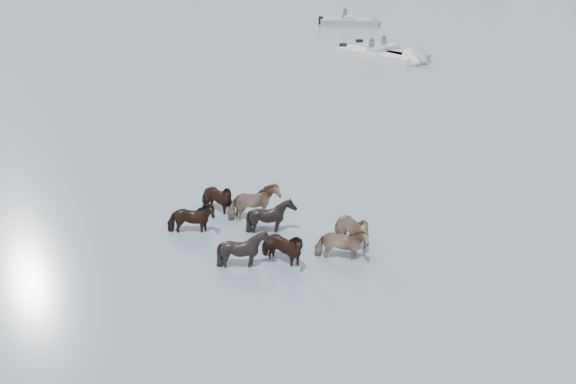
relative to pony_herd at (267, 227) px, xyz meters
The scene contains 5 objects.
ground 1.07m from the pony_herd, 98.54° to the right, with size 400.00×400.00×0.00m, color slate.
pony_herd is the anchor object (origin of this frame).
motorboat_a 23.57m from the pony_herd, 107.88° to the left, with size 5.85×2.26×1.92m.
motorboat_b 24.48m from the pony_herd, 106.65° to the left, with size 6.12×3.43×1.92m.
motorboat_f 36.24m from the pony_herd, 114.39° to the left, with size 5.08×3.89×1.92m.
Camera 1 is at (9.24, -11.36, 8.36)m, focal length 39.06 mm.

